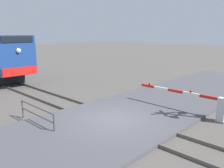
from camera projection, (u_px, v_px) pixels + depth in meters
The scene contains 6 objects.
ground_plane at pixel (114, 122), 11.55m from camera, with size 160.00×160.00×0.00m, color #514C47.
rail_track_left at pixel (104, 124), 11.03m from camera, with size 0.08×80.00×0.15m, color #59544C.
rail_track_right at pixel (124, 117), 12.03m from camera, with size 0.08×80.00×0.15m, color #59544C.
road_surface at pixel (114, 120), 11.53m from camera, with size 36.00×6.13×0.17m, color #47474C.
crossing_gate at pixel (209, 103), 11.84m from camera, with size 0.36×5.41×1.33m.
guard_railing at pixel (37, 113), 10.98m from camera, with size 0.08×3.04×0.95m.
Camera 1 is at (-7.89, -7.48, 4.32)m, focal length 37.30 mm.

